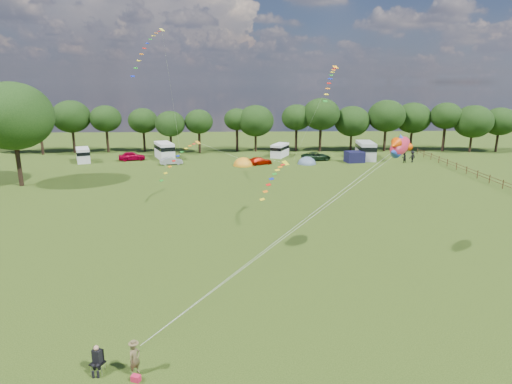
{
  "coord_description": "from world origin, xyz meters",
  "views": [
    {
      "loc": [
        -1.32,
        -27.54,
        13.15
      ],
      "look_at": [
        0.0,
        8.0,
        4.0
      ],
      "focal_mm": 30.0,
      "sensor_mm": 36.0,
      "label": 1
    }
  ],
  "objects_px": {
    "campervan_a": "(83,154)",
    "campervan_c": "(280,150)",
    "big_tree": "(12,116)",
    "kite_flyer": "(135,359)",
    "walker_a": "(404,157)",
    "tent_orange": "(243,165)",
    "campervan_d": "(366,150)",
    "tent_greyblue": "(307,164)",
    "car_d": "(316,156)",
    "campervan_b": "(164,150)",
    "camp_chair": "(97,356)",
    "car_c": "(260,161)",
    "car_a": "(132,156)",
    "fish_kite": "(399,147)",
    "walker_b": "(412,157)",
    "car_b": "(171,161)"
  },
  "relations": [
    {
      "from": "car_b",
      "to": "kite_flyer",
      "type": "xyz_separation_m",
      "value": [
        6.38,
        -52.37,
        0.19
      ]
    },
    {
      "from": "campervan_b",
      "to": "campervan_c",
      "type": "relative_size",
      "value": 1.22
    },
    {
      "from": "kite_flyer",
      "to": "camp_chair",
      "type": "bearing_deg",
      "value": 123.92
    },
    {
      "from": "campervan_b",
      "to": "campervan_c",
      "type": "distance_m",
      "value": 20.65
    },
    {
      "from": "car_d",
      "to": "campervan_b",
      "type": "distance_m",
      "value": 26.75
    },
    {
      "from": "campervan_b",
      "to": "camp_chair",
      "type": "distance_m",
      "value": 58.45
    },
    {
      "from": "campervan_c",
      "to": "kite_flyer",
      "type": "bearing_deg",
      "value": -167.12
    },
    {
      "from": "car_c",
      "to": "campervan_b",
      "type": "xyz_separation_m",
      "value": [
        -16.61,
        6.38,
        0.92
      ]
    },
    {
      "from": "fish_kite",
      "to": "car_d",
      "type": "bearing_deg",
      "value": 35.56
    },
    {
      "from": "campervan_d",
      "to": "fish_kite",
      "type": "xyz_separation_m",
      "value": [
        -10.75,
        -43.95,
        7.1
      ]
    },
    {
      "from": "kite_flyer",
      "to": "walker_b",
      "type": "relative_size",
      "value": 0.81
    },
    {
      "from": "car_d",
      "to": "campervan_d",
      "type": "distance_m",
      "value": 8.92
    },
    {
      "from": "car_a",
      "to": "car_d",
      "type": "xyz_separation_m",
      "value": [
        31.94,
        -1.11,
        -0.05
      ]
    },
    {
      "from": "campervan_d",
      "to": "tent_greyblue",
      "type": "xyz_separation_m",
      "value": [
        -10.95,
        -4.1,
        -1.61
      ]
    },
    {
      "from": "car_c",
      "to": "kite_flyer",
      "type": "bearing_deg",
      "value": 146.36
    },
    {
      "from": "car_c",
      "to": "camp_chair",
      "type": "bearing_deg",
      "value": 144.43
    },
    {
      "from": "kite_flyer",
      "to": "walker_a",
      "type": "relative_size",
      "value": 0.87
    },
    {
      "from": "campervan_a",
      "to": "campervan_c",
      "type": "relative_size",
      "value": 1.01
    },
    {
      "from": "car_c",
      "to": "tent_greyblue",
      "type": "xyz_separation_m",
      "value": [
        7.86,
        0.34,
        -0.58
      ]
    },
    {
      "from": "car_a",
      "to": "car_c",
      "type": "height_order",
      "value": "car_a"
    },
    {
      "from": "campervan_d",
      "to": "camp_chair",
      "type": "bearing_deg",
      "value": 158.09
    },
    {
      "from": "fish_kite",
      "to": "campervan_c",
      "type": "bearing_deg",
      "value": 43.03
    },
    {
      "from": "car_a",
      "to": "camp_chair",
      "type": "height_order",
      "value": "car_a"
    },
    {
      "from": "campervan_c",
      "to": "tent_greyblue",
      "type": "distance_m",
      "value": 8.33
    },
    {
      "from": "car_c",
      "to": "campervan_a",
      "type": "height_order",
      "value": "campervan_a"
    },
    {
      "from": "tent_orange",
      "to": "camp_chair",
      "type": "height_order",
      "value": "camp_chair"
    },
    {
      "from": "big_tree",
      "to": "walker_b",
      "type": "xyz_separation_m",
      "value": [
        57.72,
        14.76,
        -8.04
      ]
    },
    {
      "from": "tent_orange",
      "to": "fish_kite",
      "type": "relative_size",
      "value": 1.14
    },
    {
      "from": "car_c",
      "to": "car_a",
      "type": "bearing_deg",
      "value": 53.34
    },
    {
      "from": "campervan_a",
      "to": "car_a",
      "type": "bearing_deg",
      "value": -104.24
    },
    {
      "from": "big_tree",
      "to": "kite_flyer",
      "type": "xyz_separation_m",
      "value": [
        23.72,
        -38.21,
        -8.22
      ]
    },
    {
      "from": "car_a",
      "to": "fish_kite",
      "type": "height_order",
      "value": "fish_kite"
    },
    {
      "from": "big_tree",
      "to": "camp_chair",
      "type": "bearing_deg",
      "value": -59.97
    },
    {
      "from": "tent_orange",
      "to": "campervan_d",
      "type": "bearing_deg",
      "value": 13.51
    },
    {
      "from": "big_tree",
      "to": "walker_a",
      "type": "distance_m",
      "value": 58.51
    },
    {
      "from": "tent_orange",
      "to": "campervan_b",
      "type": "bearing_deg",
      "value": 152.89
    },
    {
      "from": "campervan_d",
      "to": "tent_greyblue",
      "type": "height_order",
      "value": "campervan_d"
    },
    {
      "from": "campervan_d",
      "to": "tent_greyblue",
      "type": "distance_m",
      "value": 11.8
    },
    {
      "from": "campervan_a",
      "to": "tent_greyblue",
      "type": "height_order",
      "value": "campervan_a"
    },
    {
      "from": "campervan_c",
      "to": "campervan_d",
      "type": "height_order",
      "value": "campervan_d"
    },
    {
      "from": "car_a",
      "to": "kite_flyer",
      "type": "xyz_separation_m",
      "value": [
        13.81,
        -56.55,
        0.03
      ]
    },
    {
      "from": "car_d",
      "to": "campervan_a",
      "type": "height_order",
      "value": "campervan_a"
    },
    {
      "from": "car_d",
      "to": "kite_flyer",
      "type": "bearing_deg",
      "value": 148.43
    },
    {
      "from": "campervan_c",
      "to": "fish_kite",
      "type": "xyz_separation_m",
      "value": [
        4.05,
        -47.13,
        7.47
      ]
    },
    {
      "from": "big_tree",
      "to": "campervan_b",
      "type": "relative_size",
      "value": 2.11
    },
    {
      "from": "car_a",
      "to": "car_d",
      "type": "bearing_deg",
      "value": -107.98
    },
    {
      "from": "campervan_c",
      "to": "kite_flyer",
      "type": "relative_size",
      "value": 3.26
    },
    {
      "from": "big_tree",
      "to": "tent_orange",
      "type": "xyz_separation_m",
      "value": [
        29.17,
        12.96,
        -9.0
      ]
    },
    {
      "from": "car_a",
      "to": "tent_orange",
      "type": "distance_m",
      "value": 20.0
    },
    {
      "from": "campervan_c",
      "to": "kite_flyer",
      "type": "distance_m",
      "value": 60.75
    }
  ]
}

